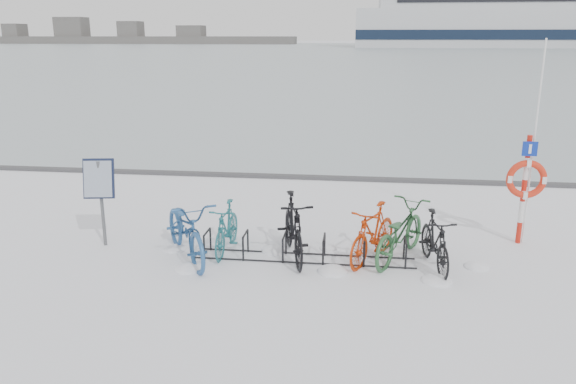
{
  "coord_description": "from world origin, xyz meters",
  "views": [
    {
      "loc": [
        0.92,
        -9.47,
        3.93
      ],
      "look_at": [
        -0.37,
        0.6,
        1.09
      ],
      "focal_mm": 35.0,
      "sensor_mm": 36.0,
      "label": 1
    }
  ],
  "objects": [
    {
      "name": "lifebuoy_station",
      "position": [
        4.09,
        1.3,
        1.31
      ],
      "size": [
        0.75,
        0.22,
        3.89
      ],
      "color": "red",
      "rests_on": "ground"
    },
    {
      "name": "info_board",
      "position": [
        -3.9,
        0.2,
        1.24
      ],
      "size": [
        0.6,
        0.31,
        1.72
      ],
      "rotation": [
        0.0,
        0.0,
        0.17
      ],
      "color": "#595B5E",
      "rests_on": "ground"
    },
    {
      "name": "cruise_ferry",
      "position": [
        70.32,
        195.18,
        13.0
      ],
      "size": [
        145.21,
        27.37,
        47.71
      ],
      "color": "silver",
      "rests_on": "ground"
    },
    {
      "name": "bike_3",
      "position": [
        1.23,
        0.15,
        0.53
      ],
      "size": [
        1.23,
        1.8,
        1.06
      ],
      "primitive_type": "imported",
      "rotation": [
        0.0,
        0.0,
        -0.46
      ],
      "color": "#B12D08",
      "rests_on": "ground"
    },
    {
      "name": "bike_1",
      "position": [
        -1.49,
        0.25,
        0.48
      ],
      "size": [
        0.49,
        1.61,
        0.96
      ],
      "primitive_type": "imported",
      "rotation": [
        0.0,
        0.0,
        -0.02
      ],
      "color": "#1D626A",
      "rests_on": "ground"
    },
    {
      "name": "shoreline",
      "position": [
        -122.02,
        260.0,
        2.79
      ],
      "size": [
        180.0,
        12.0,
        9.5
      ],
      "color": "#4B4B4B",
      "rests_on": "ground"
    },
    {
      "name": "quay_edge",
      "position": [
        0.0,
        5.9,
        0.05
      ],
      "size": [
        400.0,
        0.25,
        0.1
      ],
      "primitive_type": "cube",
      "color": "#3F3F42",
      "rests_on": "ground"
    },
    {
      "name": "ice_sheet",
      "position": [
        0.0,
        155.0,
        0.01
      ],
      "size": [
        400.0,
        298.0,
        0.02
      ],
      "primitive_type": "cube",
      "color": "#AAB8C0",
      "rests_on": "ground"
    },
    {
      "name": "bike_rack",
      "position": [
        0.0,
        0.0,
        0.18
      ],
      "size": [
        4.0,
        0.48,
        0.46
      ],
      "color": "black",
      "rests_on": "ground"
    },
    {
      "name": "bike_5",
      "position": [
        2.3,
        -0.04,
        0.5
      ],
      "size": [
        0.73,
        1.73,
        1.01
      ],
      "primitive_type": "imported",
      "rotation": [
        0.0,
        0.0,
        0.15
      ],
      "color": "black",
      "rests_on": "ground"
    },
    {
      "name": "snow_drifts",
      "position": [
        0.27,
        -0.16,
        0.0
      ],
      "size": [
        5.97,
        1.71,
        0.19
      ],
      "color": "white",
      "rests_on": "ground"
    },
    {
      "name": "bike_4",
      "position": [
        1.71,
        0.29,
        0.53
      ],
      "size": [
        1.52,
        2.12,
        1.06
      ],
      "primitive_type": "imported",
      "rotation": [
        0.0,
        0.0,
        2.69
      ],
      "color": "#2A5B33",
      "rests_on": "ground"
    },
    {
      "name": "ground",
      "position": [
        0.0,
        0.0,
        0.0
      ],
      "size": [
        900.0,
        900.0,
        0.0
      ],
      "primitive_type": "plane",
      "color": "white",
      "rests_on": "ground"
    },
    {
      "name": "bike_2",
      "position": [
        -0.21,
        0.11,
        0.6
      ],
      "size": [
        1.06,
        2.07,
        1.2
      ],
      "primitive_type": "imported",
      "rotation": [
        0.0,
        0.0,
        0.26
      ],
      "color": "black",
      "rests_on": "ground"
    },
    {
      "name": "bike_0",
      "position": [
        -2.13,
        -0.18,
        0.59
      ],
      "size": [
        1.87,
        2.31,
        1.18
      ],
      "primitive_type": "imported",
      "rotation": [
        0.0,
        0.0,
        0.57
      ],
      "color": "#27548B",
      "rests_on": "ground"
    }
  ]
}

